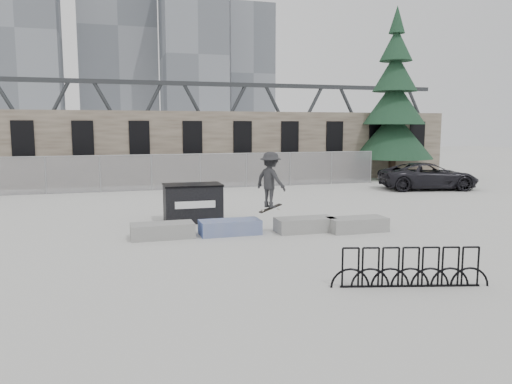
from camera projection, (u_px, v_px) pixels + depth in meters
The scene contains 14 objects.
ground at pixel (267, 232), 16.89m from camera, with size 120.00×120.00×0.00m, color beige.
stone_wall at pixel (189, 147), 32.02m from camera, with size 36.00×2.58×4.50m.
chainlink_fence at pixel (200, 171), 28.62m from camera, with size 22.06×0.06×2.02m.
planter_far_left at pixel (162, 230), 16.03m from camera, with size 2.00×0.90×0.48m.
planter_center_left at pixel (230, 227), 16.58m from camera, with size 2.00×0.90×0.48m.
planter_center_right at pixel (305, 224), 17.00m from camera, with size 2.00×0.90×0.48m.
planter_offset at pixel (357, 224), 17.04m from camera, with size 2.00×0.90×0.48m.
dumpster at pixel (193, 203), 18.75m from camera, with size 2.19×1.37×1.42m.
bike_rack at pixel (411, 268), 11.11m from camera, with size 3.48×0.97×0.90m.
spruce_tree at pixel (394, 111), 33.75m from camera, with size 5.37×5.37×11.50m.
skyline_towers at pixel (123, 42), 102.99m from camera, with size 58.00×28.00×48.00m.
truss_bridge at pixel (216, 122), 71.43m from camera, with size 70.00×3.00×9.80m.
suv at pixel (428, 176), 28.37m from camera, with size 2.51×5.45×1.51m, color black.
skateboarder at pixel (271, 180), 16.38m from camera, with size 1.18×1.37×2.00m.
Camera 1 is at (-5.10, -15.76, 3.57)m, focal length 35.00 mm.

